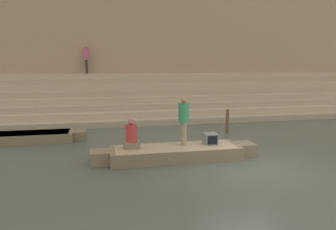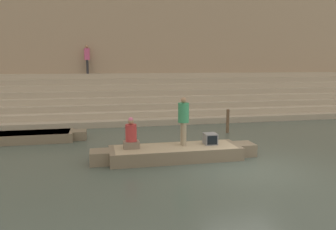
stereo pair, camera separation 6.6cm
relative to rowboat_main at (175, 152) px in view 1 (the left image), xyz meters
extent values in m
plane|color=#47544C|center=(2.00, -1.51, -0.23)|extent=(120.00, 120.00, 0.00)
cube|color=tan|center=(2.00, 8.78, -0.07)|extent=(36.00, 5.72, 0.32)
cube|color=#B2A28D|center=(2.00, 9.14, 0.25)|extent=(36.00, 5.00, 0.32)
cube|color=tan|center=(2.00, 9.49, 0.57)|extent=(36.00, 4.29, 0.32)
cube|color=#B2A28D|center=(2.00, 9.85, 0.89)|extent=(36.00, 3.57, 0.32)
cube|color=tan|center=(2.00, 10.21, 1.20)|extent=(36.00, 2.86, 0.32)
cube|color=#B2A28D|center=(2.00, 10.57, 1.52)|extent=(36.00, 2.14, 0.32)
cube|color=tan|center=(2.00, 10.92, 1.84)|extent=(36.00, 1.43, 0.32)
cube|color=#B2A28D|center=(2.00, 11.28, 2.16)|extent=(36.00, 0.71, 0.32)
cube|color=tan|center=(2.00, 12.24, 4.20)|extent=(34.20, 1.20, 8.86)
cube|color=brown|center=(2.00, 11.62, 0.07)|extent=(34.20, 0.12, 0.60)
cube|color=#756651|center=(0.00, 0.00, -0.02)|extent=(4.42, 1.38, 0.43)
cube|color=tan|center=(0.00, 0.00, 0.17)|extent=(4.06, 1.28, 0.05)
cube|color=#756651|center=(2.52, 0.00, -0.02)|extent=(0.62, 0.76, 0.43)
cube|color=#756651|center=(-2.52, 0.00, -0.02)|extent=(0.62, 0.76, 0.43)
cylinder|color=olive|center=(-0.66, 0.79, 0.10)|extent=(2.97, 0.04, 0.04)
cylinder|color=gray|center=(0.32, 0.26, 0.60)|extent=(0.16, 0.16, 0.80)
cylinder|color=gray|center=(0.32, 0.06, 0.60)|extent=(0.16, 0.16, 0.80)
cylinder|color=#338456|center=(0.32, 0.16, 1.33)|extent=(0.37, 0.37, 0.67)
sphere|color=#9E7556|center=(0.32, 0.16, 1.76)|extent=(0.19, 0.19, 0.19)
cube|color=#756656|center=(-1.47, 0.13, 0.31)|extent=(0.52, 0.41, 0.23)
cylinder|color=#B23333|center=(-1.47, 0.13, 0.71)|extent=(0.37, 0.37, 0.57)
sphere|color=#9E7556|center=(-1.47, 0.13, 1.09)|extent=(0.19, 0.19, 0.19)
sphere|color=pink|center=(-1.47, 0.13, 1.16)|extent=(0.16, 0.16, 0.16)
cube|color=slate|center=(1.27, 0.09, 0.39)|extent=(0.43, 0.44, 0.38)
cube|color=black|center=(1.27, -0.13, 0.39)|extent=(0.35, 0.02, 0.30)
cube|color=#756651|center=(-5.49, 3.69, -0.04)|extent=(3.81, 1.29, 0.38)
cube|color=#993328|center=(-5.49, 3.69, 0.12)|extent=(3.50, 1.19, 0.05)
cube|color=#756651|center=(-3.32, 3.69, -0.04)|extent=(0.53, 0.71, 0.38)
cylinder|color=brown|center=(3.36, 3.66, 0.32)|extent=(0.14, 0.14, 1.10)
cylinder|color=#28282D|center=(-3.15, 11.38, 2.75)|extent=(0.15, 0.15, 0.87)
cylinder|color=#28282D|center=(-3.15, 11.18, 2.75)|extent=(0.15, 0.15, 0.87)
cylinder|color=#C64C7F|center=(-3.15, 11.28, 3.55)|extent=(0.35, 0.35, 0.73)
sphere|color=#9E7556|center=(-3.15, 11.28, 4.02)|extent=(0.21, 0.21, 0.21)
camera|label=1|loc=(-2.51, -10.46, 2.99)|focal=35.00mm
camera|label=2|loc=(-2.45, -10.47, 2.99)|focal=35.00mm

